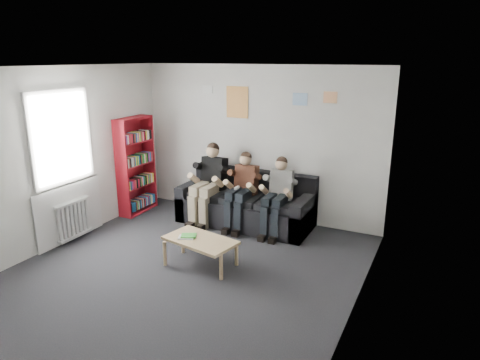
{
  "coord_description": "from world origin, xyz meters",
  "views": [
    {
      "loc": [
        3.01,
        -4.29,
        2.82
      ],
      "look_at": [
        0.24,
        1.3,
        1.02
      ],
      "focal_mm": 32.0,
      "sensor_mm": 36.0,
      "label": 1
    }
  ],
  "objects_px": {
    "person_middle": "(241,191)",
    "person_right": "(277,196)",
    "bookshelf": "(136,166)",
    "coffee_table": "(200,242)",
    "person_left": "(208,184)",
    "sofa": "(246,206)"
  },
  "relations": [
    {
      "from": "sofa",
      "to": "person_middle",
      "type": "bearing_deg",
      "value": -90.0
    },
    {
      "from": "coffee_table",
      "to": "person_right",
      "type": "height_order",
      "value": "person_right"
    },
    {
      "from": "person_right",
      "to": "person_middle",
      "type": "bearing_deg",
      "value": 171.75
    },
    {
      "from": "sofa",
      "to": "person_left",
      "type": "distance_m",
      "value": 0.77
    },
    {
      "from": "sofa",
      "to": "bookshelf",
      "type": "distance_m",
      "value": 2.19
    },
    {
      "from": "bookshelf",
      "to": "coffee_table",
      "type": "relative_size",
      "value": 1.79
    },
    {
      "from": "person_middle",
      "to": "person_right",
      "type": "height_order",
      "value": "person_middle"
    },
    {
      "from": "sofa",
      "to": "person_right",
      "type": "relative_size",
      "value": 1.81
    },
    {
      "from": "sofa",
      "to": "person_middle",
      "type": "distance_m",
      "value": 0.39
    },
    {
      "from": "bookshelf",
      "to": "person_right",
      "type": "distance_m",
      "value": 2.74
    },
    {
      "from": "sofa",
      "to": "bookshelf",
      "type": "xyz_separation_m",
      "value": [
        -2.08,
        -0.37,
        0.57
      ]
    },
    {
      "from": "sofa",
      "to": "person_middle",
      "type": "height_order",
      "value": "person_middle"
    },
    {
      "from": "sofa",
      "to": "coffee_table",
      "type": "height_order",
      "value": "sofa"
    },
    {
      "from": "sofa",
      "to": "person_middle",
      "type": "xyz_separation_m",
      "value": [
        -0.0,
        -0.2,
        0.33
      ]
    },
    {
      "from": "person_right",
      "to": "bookshelf",
      "type": "bearing_deg",
      "value": 175.11
    },
    {
      "from": "bookshelf",
      "to": "person_left",
      "type": "bearing_deg",
      "value": 4.36
    },
    {
      "from": "bookshelf",
      "to": "coffee_table",
      "type": "xyz_separation_m",
      "value": [
        2.19,
        -1.36,
        -0.54
      ]
    },
    {
      "from": "person_middle",
      "to": "person_right",
      "type": "xyz_separation_m",
      "value": [
        0.64,
        0.0,
        -0.01
      ]
    },
    {
      "from": "person_middle",
      "to": "sofa",
      "type": "bearing_deg",
      "value": 89.37
    },
    {
      "from": "coffee_table",
      "to": "bookshelf",
      "type": "bearing_deg",
      "value": 148.28
    },
    {
      "from": "bookshelf",
      "to": "person_left",
      "type": "xyz_separation_m",
      "value": [
        1.44,
        0.16,
        -0.2
      ]
    },
    {
      "from": "person_middle",
      "to": "bookshelf",
      "type": "bearing_deg",
      "value": -176.12
    }
  ]
}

